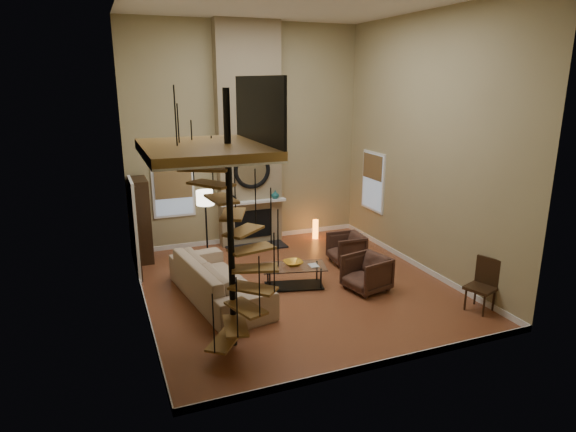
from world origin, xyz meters
name	(u,v)px	position (x,y,z in m)	size (l,w,h in m)	color
ground	(295,286)	(0.00, 0.00, -0.01)	(6.00, 6.50, 0.01)	#9E5733
back_wall	(247,136)	(0.00, 3.25, 2.75)	(6.00, 0.02, 5.50)	tan
front_wall	(388,187)	(0.00, -3.25, 2.75)	(6.00, 0.02, 5.50)	tan
left_wall	(133,163)	(-3.00, 0.00, 2.75)	(0.02, 6.50, 5.50)	tan
right_wall	(425,146)	(3.00, 0.00, 2.75)	(0.02, 6.50, 5.50)	tan
ceiling	(296,0)	(0.00, 0.00, 5.50)	(6.00, 6.50, 0.01)	silver
baseboard_back	(249,238)	(0.00, 3.24, 0.06)	(6.00, 0.02, 0.12)	white
baseboard_front	(378,364)	(0.00, -3.24, 0.06)	(6.00, 0.02, 0.12)	white
baseboard_left	(146,307)	(-2.99, 0.00, 0.06)	(0.02, 6.50, 0.12)	white
baseboard_right	(416,264)	(2.99, 0.00, 0.06)	(0.02, 6.50, 0.12)	white
chimney_breast	(249,137)	(0.00, 3.06, 2.75)	(1.60, 0.38, 5.50)	#867557
hearth	(257,247)	(0.00, 2.57, 0.02)	(1.50, 0.60, 0.04)	black
firebox	(253,224)	(0.00, 2.86, 0.55)	(0.95, 0.02, 0.72)	black
mantel	(253,202)	(0.00, 2.78, 1.15)	(1.70, 0.18, 0.06)	white
mirror_frame	(252,170)	(0.00, 2.84, 1.95)	(0.94, 0.94, 0.10)	black
mirror_disc	(252,170)	(0.00, 2.85, 1.95)	(0.80, 0.80, 0.01)	white
vase_left	(232,198)	(-0.55, 2.82, 1.30)	(0.24, 0.24, 0.25)	black
vase_right	(275,194)	(0.60, 2.82, 1.28)	(0.20, 0.20, 0.21)	#195557
window_back	(173,186)	(-1.90, 3.22, 1.62)	(1.02, 0.06, 1.52)	white
window_right	(373,181)	(2.97, 2.00, 1.63)	(0.06, 1.02, 1.52)	white
entry_door	(135,229)	(-2.95, 1.80, 1.05)	(0.10, 1.05, 2.16)	white
loft	(211,145)	(-2.04, -1.80, 3.24)	(1.70, 2.20, 1.09)	olive
spiral_stair	(232,239)	(-1.78, -1.79, 1.78)	(1.47, 1.47, 4.06)	black
hutch	(140,221)	(-2.77, 2.77, 0.95)	(0.42, 0.89, 1.99)	#331F11
sofa	(218,280)	(-1.62, -0.02, 0.40)	(2.84, 1.11, 0.83)	tan
armchair_near	(349,248)	(1.68, 0.80, 0.35)	(0.73, 0.76, 0.69)	#462A20
armchair_far	(369,273)	(1.34, -0.69, 0.35)	(0.78, 0.80, 0.73)	#462A20
coffee_table	(294,274)	(-0.04, -0.03, 0.28)	(1.41, 0.94, 0.47)	silver
bowl	(293,263)	(-0.04, 0.02, 0.50)	(0.39, 0.39, 0.10)	gold
book	(313,266)	(0.31, -0.18, 0.46)	(0.18, 0.24, 0.02)	gray
floor_lamp	(205,204)	(-1.38, 2.01, 1.41)	(0.40, 0.40, 1.71)	black
accent_lamp	(315,229)	(1.71, 2.73, 0.25)	(0.15, 0.15, 0.53)	orange
side_chair	(484,283)	(2.83, -2.25, 0.53)	(0.61, 0.61, 1.00)	#331F11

